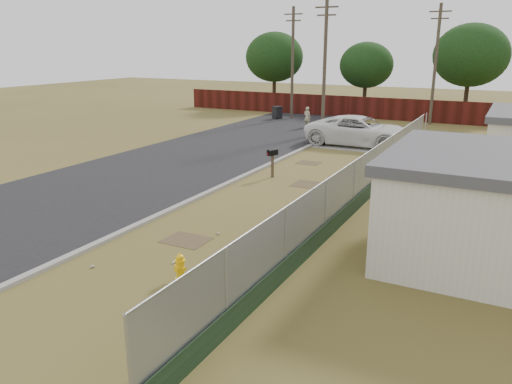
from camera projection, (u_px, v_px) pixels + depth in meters
The scene contains 12 objects.
ground at pixel (276, 202), 19.79m from camera, with size 120.00×120.00×0.00m, color brown.
street at pixel (232, 150), 29.63m from camera, with size 15.10×60.00×0.12m.
chainlink_fence at pixel (362, 186), 19.05m from camera, with size 0.10×27.06×2.02m.
privacy_fence at pixel (337, 106), 43.45m from camera, with size 30.00×0.12×1.80m, color #46130F.
utility_poles at pixel (350, 63), 37.66m from camera, with size 12.60×8.24×9.00m.
horizon_trees at pixel (419, 64), 38.13m from camera, with size 33.32×31.94×7.78m.
fire_hydrant at pixel (180, 268), 13.09m from camera, with size 0.35×0.35×0.77m.
mailbox at pixel (272, 155), 23.19m from camera, with size 0.39×0.59×1.37m.
pickup_truck at pixel (360, 131), 30.65m from camera, with size 3.03×6.58×1.83m, color white.
pedestrian at pixel (307, 117), 37.44m from camera, with size 0.57×0.38×1.58m, color tan.
trash_bin at pixel (277, 112), 42.05m from camera, with size 0.90×0.97×1.05m.
scattered_litter at pixel (209, 238), 15.94m from camera, with size 3.44×8.21×0.07m.
Camera 1 is at (8.03, -17.09, 5.96)m, focal length 35.00 mm.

